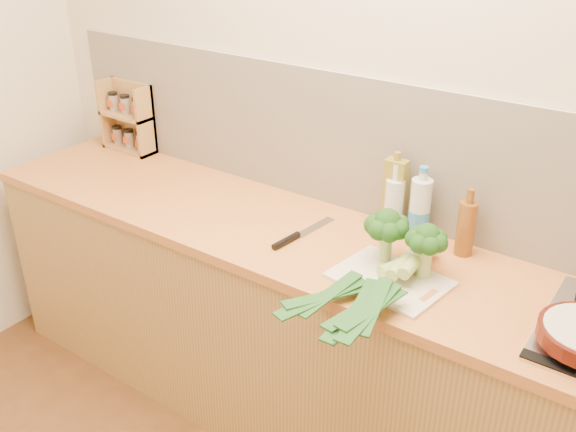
% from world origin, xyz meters
% --- Properties ---
extents(room_shell, '(3.50, 3.50, 3.50)m').
position_xyz_m(room_shell, '(0.00, 1.49, 1.17)').
color(room_shell, beige).
rests_on(room_shell, ground).
extents(counter, '(3.20, 0.62, 0.90)m').
position_xyz_m(counter, '(0.00, 1.20, 0.45)').
color(counter, '#B08949').
rests_on(counter, ground).
extents(chopping_board, '(0.39, 0.31, 0.01)m').
position_xyz_m(chopping_board, '(0.26, 1.10, 0.91)').
color(chopping_board, beige).
rests_on(chopping_board, counter).
extents(broccoli_left, '(0.15, 0.15, 0.19)m').
position_xyz_m(broccoli_left, '(0.19, 1.19, 1.04)').
color(broccoli_left, '#A2BD6E').
rests_on(broccoli_left, chopping_board).
extents(broccoli_right, '(0.14, 0.14, 0.19)m').
position_xyz_m(broccoli_right, '(0.34, 1.18, 1.04)').
color(broccoli_right, '#A2BD6E').
rests_on(broccoli_right, chopping_board).
extents(leek_front, '(0.26, 0.66, 0.04)m').
position_xyz_m(leek_front, '(0.24, 1.08, 0.93)').
color(leek_front, white).
rests_on(leek_front, chopping_board).
extents(leek_mid, '(0.11, 0.64, 0.04)m').
position_xyz_m(leek_mid, '(0.29, 1.04, 0.95)').
color(leek_mid, white).
rests_on(leek_mid, chopping_board).
extents(leek_back, '(0.11, 0.65, 0.04)m').
position_xyz_m(leek_back, '(0.33, 1.05, 0.97)').
color(leek_back, white).
rests_on(leek_back, chopping_board).
extents(chefs_knife, '(0.07, 0.33, 0.02)m').
position_xyz_m(chefs_knife, '(-0.15, 1.15, 0.91)').
color(chefs_knife, silver).
rests_on(chefs_knife, counter).
extents(spice_rack, '(0.28, 0.11, 0.33)m').
position_xyz_m(spice_rack, '(-1.32, 1.44, 1.05)').
color(spice_rack, tan).
rests_on(spice_rack, counter).
extents(oil_tin, '(0.08, 0.05, 0.31)m').
position_xyz_m(oil_tin, '(0.11, 1.42, 1.04)').
color(oil_tin, olive).
rests_on(oil_tin, counter).
extents(glass_bottle, '(0.07, 0.07, 0.28)m').
position_xyz_m(glass_bottle, '(0.12, 1.40, 1.01)').
color(glass_bottle, silver).
rests_on(glass_bottle, counter).
extents(amber_bottle, '(0.06, 0.06, 0.25)m').
position_xyz_m(amber_bottle, '(0.39, 1.41, 1.00)').
color(amber_bottle, brown).
rests_on(amber_bottle, counter).
extents(water_bottle, '(0.08, 0.08, 0.27)m').
position_xyz_m(water_bottle, '(0.21, 1.41, 1.01)').
color(water_bottle, silver).
rests_on(water_bottle, counter).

